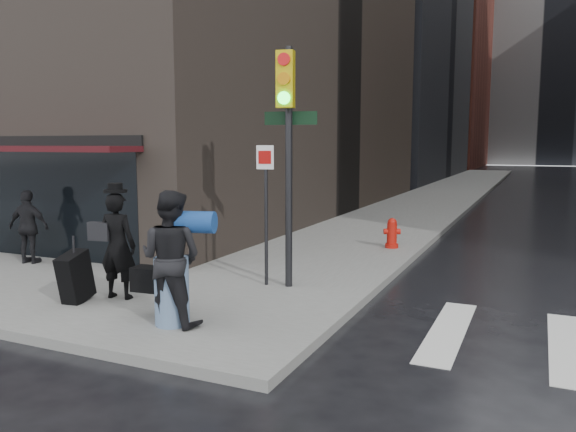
% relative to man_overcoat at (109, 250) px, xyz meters
% --- Properties ---
extents(ground, '(140.00, 140.00, 0.00)m').
position_rel_man_overcoat_xyz_m(ground, '(1.90, 0.12, -0.98)').
color(ground, black).
rests_on(ground, ground).
extents(sidewalk_left, '(4.00, 50.00, 0.15)m').
position_rel_man_overcoat_xyz_m(sidewalk_left, '(1.90, 27.12, -0.91)').
color(sidewalk_left, slate).
rests_on(sidewalk_left, ground).
extents(bldg_left_far, '(22.00, 20.00, 26.00)m').
position_rel_man_overcoat_xyz_m(bldg_left_far, '(-11.10, 62.12, 12.02)').
color(bldg_left_far, maroon).
rests_on(bldg_left_far, ground).
extents(bldg_distant, '(40.00, 12.00, 32.00)m').
position_rel_man_overcoat_xyz_m(bldg_distant, '(7.90, 78.12, 15.02)').
color(bldg_distant, slate).
rests_on(bldg_distant, ground).
extents(man_overcoat, '(1.03, 1.13, 1.99)m').
position_rel_man_overcoat_xyz_m(man_overcoat, '(0.00, 0.00, 0.00)').
color(man_overcoat, black).
rests_on(man_overcoat, ground).
extents(man_jeans, '(1.41, 0.81, 1.96)m').
position_rel_man_overcoat_xyz_m(man_jeans, '(1.76, -0.68, 0.15)').
color(man_jeans, black).
rests_on(man_jeans, ground).
extents(man_greycoat, '(1.00, 0.58, 1.61)m').
position_rel_man_overcoat_xyz_m(man_greycoat, '(-3.60, 1.52, -0.03)').
color(man_greycoat, black).
rests_on(man_greycoat, ground).
extents(traffic_light, '(1.06, 0.56, 4.29)m').
position_rel_man_overcoat_xyz_m(traffic_light, '(2.38, 1.91, 1.93)').
color(traffic_light, black).
rests_on(traffic_light, ground).
extents(fire_hydrant, '(0.44, 0.33, 0.76)m').
position_rel_man_overcoat_xyz_m(fire_hydrant, '(3.19, 6.60, -0.50)').
color(fire_hydrant, '#B6140B').
rests_on(fire_hydrant, ground).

